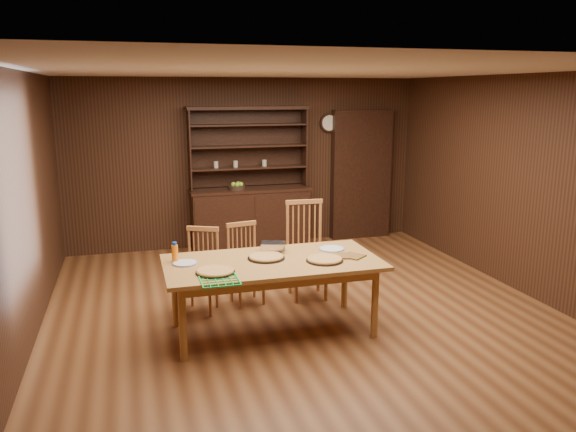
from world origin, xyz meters
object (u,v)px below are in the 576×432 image
object	(u,v)px
china_hutch	(250,210)
dining_table	(272,267)
chair_left	(202,267)
chair_center	(245,261)
chair_right	(306,246)
juice_bottle	(175,253)

from	to	relation	value
china_hutch	dining_table	distance (m)	3.17
china_hutch	chair_left	size ratio (longest dim) A/B	2.33
china_hutch	chair_center	size ratio (longest dim) A/B	2.34
chair_left	chair_right	bearing A→B (deg)	30.14
dining_table	chair_right	xyz separation A→B (m)	(0.65, 0.92, -0.07)
china_hutch	chair_left	xyz separation A→B (m)	(-1.06, -2.35, -0.10)
dining_table	chair_right	distance (m)	1.12
dining_table	chair_left	size ratio (longest dim) A/B	2.29
china_hutch	chair_center	bearing A→B (deg)	-103.76
chair_left	chair_center	world-z (taller)	chair_left
dining_table	juice_bottle	xyz separation A→B (m)	(-0.93, 0.22, 0.16)
chair_center	china_hutch	bearing A→B (deg)	65.61
china_hutch	chair_center	distance (m)	2.31
chair_left	chair_center	size ratio (longest dim) A/B	1.00
chair_left	juice_bottle	bearing A→B (deg)	-95.42
china_hutch	juice_bottle	xyz separation A→B (m)	(-1.38, -2.92, 0.25)
chair_right	chair_left	bearing A→B (deg)	-170.57
chair_left	chair_center	bearing A→B (deg)	36.78
chair_right	juice_bottle	bearing A→B (deg)	-152.63
china_hutch	chair_left	distance (m)	2.58
chair_left	chair_right	world-z (taller)	chair_right
chair_left	chair_center	xyz separation A→B (m)	(0.51, 0.11, -0.00)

